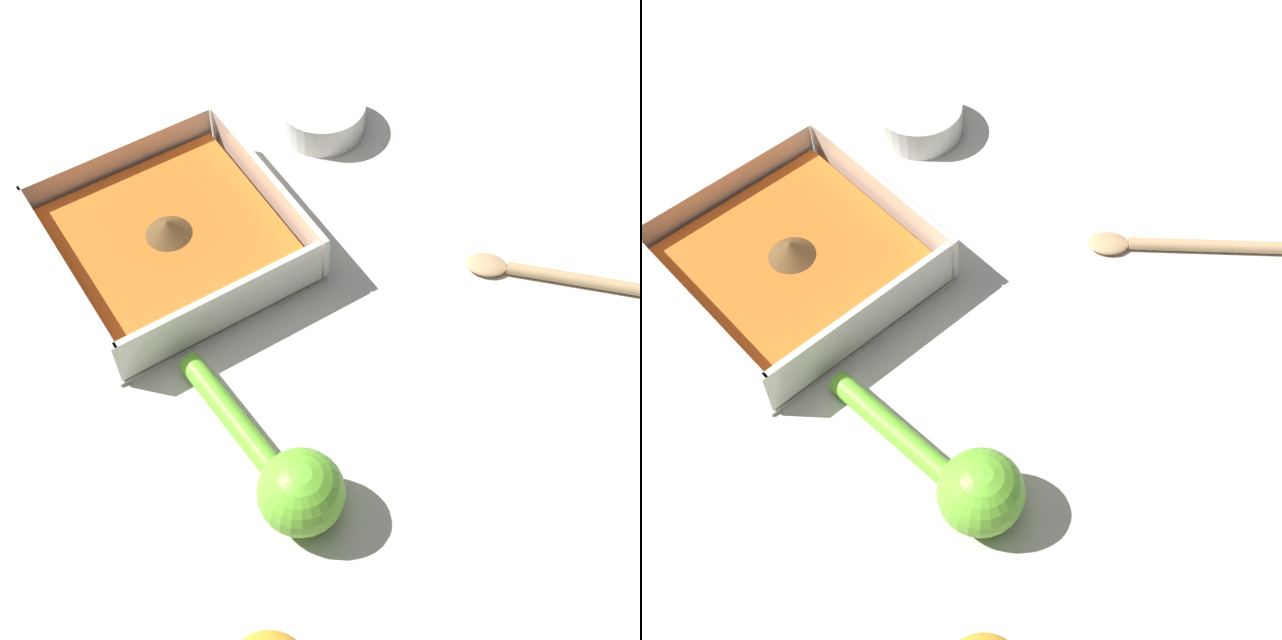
% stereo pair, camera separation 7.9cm
% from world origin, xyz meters
% --- Properties ---
extents(ground_plane, '(4.00, 4.00, 0.00)m').
position_xyz_m(ground_plane, '(0.00, 0.00, 0.00)').
color(ground_plane, beige).
extents(square_dish, '(0.22, 0.22, 0.06)m').
position_xyz_m(square_dish, '(-0.01, -0.00, 0.02)').
color(square_dish, silver).
rests_on(square_dish, ground_plane).
extents(spice_bowl, '(0.09, 0.09, 0.04)m').
position_xyz_m(spice_bowl, '(0.06, -0.22, 0.02)').
color(spice_bowl, silver).
rests_on(spice_bowl, ground_plane).
extents(lemon_squeezer, '(0.20, 0.07, 0.07)m').
position_xyz_m(lemon_squeezer, '(-0.29, 0.04, 0.03)').
color(lemon_squeezer, '#6BC633').
rests_on(lemon_squeezer, ground_plane).
extents(wooden_spoon, '(0.17, 0.17, 0.01)m').
position_xyz_m(wooden_spoon, '(-0.24, -0.30, 0.01)').
color(wooden_spoon, tan).
rests_on(wooden_spoon, ground_plane).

